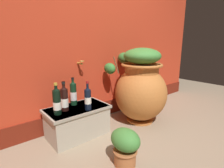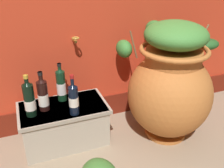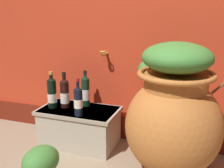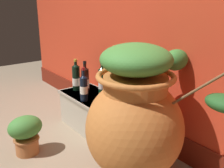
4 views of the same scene
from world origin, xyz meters
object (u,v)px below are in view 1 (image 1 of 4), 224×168
terracotta_urn (141,87)px  wine_bottle_right (64,99)px  wine_bottle_left (73,93)px  wine_bottle_middle (57,101)px  wine_bottle_back (88,98)px  potted_shrub (125,145)px

terracotta_urn → wine_bottle_right: size_ratio=3.12×
wine_bottle_left → wine_bottle_middle: (-0.26, -0.14, -0.00)m
wine_bottle_middle → wine_bottle_back: wine_bottle_middle is taller
wine_bottle_middle → wine_bottle_right: (0.10, 0.05, -0.01)m
wine_bottle_left → potted_shrub: (0.05, -0.81, -0.29)m
wine_bottle_middle → potted_shrub: (0.31, -0.67, -0.29)m
potted_shrub → wine_bottle_left: bearing=93.6°
wine_bottle_right → wine_bottle_back: bearing=-34.7°
wine_bottle_left → wine_bottle_right: (-0.16, -0.10, -0.01)m
wine_bottle_middle → wine_bottle_left: bearing=29.2°
terracotta_urn → wine_bottle_left: bearing=160.2°
wine_bottle_back → potted_shrub: (0.01, -0.57, -0.28)m
wine_bottle_right → wine_bottle_left: bearing=32.2°
terracotta_urn → wine_bottle_right: (-0.98, 0.20, -0.00)m
terracotta_urn → wine_bottle_right: bearing=168.6°
wine_bottle_middle → potted_shrub: wine_bottle_middle is taller
wine_bottle_back → potted_shrub: size_ratio=0.94×
terracotta_urn → wine_bottle_back: terracotta_urn is taller
wine_bottle_middle → potted_shrub: 0.79m
wine_bottle_left → potted_shrub: wine_bottle_left is taller
terracotta_urn → wine_bottle_right: 1.00m
terracotta_urn → wine_bottle_left: size_ratio=3.06×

